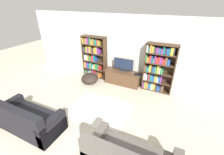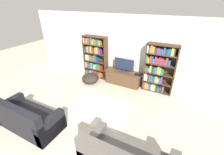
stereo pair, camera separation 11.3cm
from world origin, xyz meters
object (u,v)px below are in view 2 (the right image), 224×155
laptop (138,75)px  bookshelf_right (158,69)px  bookshelf_left (95,57)px  tv_stand (123,78)px  couch_left_sectional (28,118)px  television (124,65)px  beanbag_ottoman (90,78)px

laptop → bookshelf_right: bearing=12.2°
bookshelf_right → laptop: bearing=-167.8°
bookshelf_left → tv_stand: bearing=-4.8°
couch_left_sectional → tv_stand: bearing=68.1°
couch_left_sectional → bookshelf_left: bearing=91.1°
bookshelf_left → bookshelf_right: same height
bookshelf_left → laptop: bearing=-4.0°
bookshelf_right → couch_left_sectional: bookshelf_right is taller
bookshelf_right → couch_left_sectional: bearing=-127.4°
bookshelf_right → television: size_ratio=2.26×
bookshelf_left → laptop: bookshelf_left is taller
television → laptop: size_ratio=2.76×
television → bookshelf_left: bearing=176.7°
bookshelf_left → bookshelf_right: size_ratio=1.00×
television → beanbag_ottoman: size_ratio=1.15×
bookshelf_left → couch_left_sectional: 3.41m
tv_stand → couch_left_sectional: 3.50m
bookshelf_right → tv_stand: 1.41m
tv_stand → television: size_ratio=1.86×
bookshelf_left → bookshelf_right: bearing=0.0°
bookshelf_left → beanbag_ottoman: bearing=-76.2°
couch_left_sectional → beanbag_ottoman: size_ratio=2.59×
bookshelf_right → laptop: (-0.65, -0.14, -0.33)m
bookshelf_left → television: bookshelf_left is taller
tv_stand → beanbag_ottoman: (-1.22, -0.51, -0.07)m
bookshelf_left → tv_stand: 1.50m
laptop → couch_left_sectional: (-1.92, -3.22, -0.27)m
bookshelf_left → beanbag_ottoman: size_ratio=2.61×
tv_stand → beanbag_ottoman: bearing=-157.1°
bookshelf_left → beanbag_ottoman: bookshelf_left is taller
beanbag_ottoman → bookshelf_right: bearing=14.2°
couch_left_sectional → beanbag_ottoman: 2.73m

